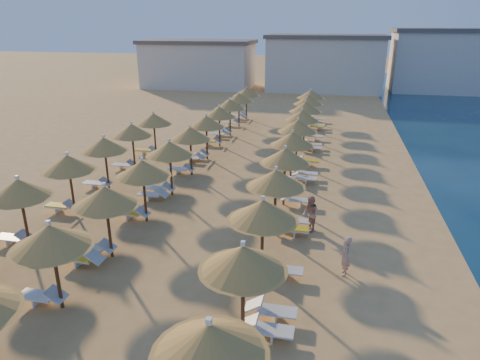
% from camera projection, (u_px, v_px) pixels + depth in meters
% --- Properties ---
extents(ground, '(220.00, 220.00, 0.00)m').
position_uv_depth(ground, '(216.00, 239.00, 18.34)').
color(ground, tan).
rests_on(ground, ground).
extents(hotel_blocks, '(49.64, 11.63, 8.10)m').
position_uv_depth(hotel_blocks, '(331.00, 62.00, 58.23)').
color(hotel_blocks, silver).
rests_on(hotel_blocks, ground).
extents(parasol_row_east, '(2.56, 39.11, 3.13)m').
position_uv_depth(parasol_row_east, '(289.00, 148.00, 22.53)').
color(parasol_row_east, brown).
rests_on(parasol_row_east, ground).
extents(parasol_row_west, '(2.56, 39.11, 3.13)m').
position_uv_depth(parasol_row_west, '(181.00, 141.00, 23.75)').
color(parasol_row_west, brown).
rests_on(parasol_row_west, ground).
extents(parasol_row_inland, '(2.56, 19.17, 3.13)m').
position_uv_depth(parasol_row_inland, '(88.00, 154.00, 21.45)').
color(parasol_row_inland, brown).
rests_on(parasol_row_inland, ground).
extents(loungers, '(12.79, 37.12, 0.66)m').
position_uv_depth(loungers, '(211.00, 185.00, 23.53)').
color(loungers, white).
rests_on(loungers, ground).
extents(beachgoer_b, '(0.95, 1.01, 1.65)m').
position_uv_depth(beachgoer_b, '(310.00, 214.00, 18.83)').
color(beachgoer_b, tan).
rests_on(beachgoer_b, ground).
extents(beachgoer_a, '(0.37, 0.56, 1.53)m').
position_uv_depth(beachgoer_a, '(346.00, 256.00, 15.53)').
color(beachgoer_a, tan).
rests_on(beachgoer_a, ground).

